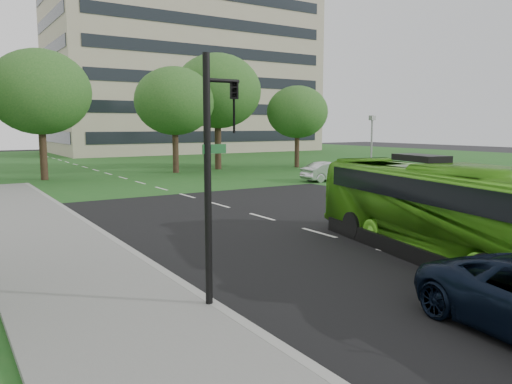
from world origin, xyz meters
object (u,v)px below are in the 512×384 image
Objects in this scene: bus at (441,210)px; tree_park_e at (297,112)px; tree_park_c at (175,101)px; camera_pole at (372,139)px; office_building at (185,72)px; tree_park_d at (217,91)px; traffic_light at (215,162)px; tree_park_b at (40,92)px; sedan at (330,172)px.

tree_park_e is at bearing 72.46° from bus.
camera_pole is (9.37, -13.96, -3.05)m from tree_park_c.
tree_park_e is at bearing -97.00° from office_building.
tree_park_d is at bearing 85.96° from bus.
office_building is at bearing 70.18° from tree_park_d.
office_building is at bearing 86.47° from traffic_light.
office_building reaches higher than tree_park_d.
tree_park_b is 0.91× the size of tree_park_d.
traffic_light is (-17.10, -31.85, -3.94)m from tree_park_d.
bus is at bearing -107.97° from office_building.
tree_park_b is 1.73× the size of traffic_light.
tree_park_b is 15.59m from tree_park_d.
tree_park_d is (-11.88, -32.98, -5.27)m from office_building.
tree_park_c is at bearing -165.54° from tree_park_d.
traffic_light is at bearing -92.95° from tree_park_b.
bus is 21.45m from sedan.
tree_park_b is 10.70m from tree_park_c.
tree_park_b is at bearing -128.68° from office_building.
bus is 21.40m from camera_pole.
tree_park_c reaches higher than traffic_light.
sedan is (-9.71, -46.36, -11.79)m from office_building.
tree_park_e is (23.08, -0.99, -1.15)m from tree_park_b.
traffic_light reaches higher than camera_pole.
bus is at bearing -97.96° from tree_park_c.
bus is (-20.96, -64.61, -11.03)m from office_building.
tree_park_c is 0.85× the size of tree_park_d.
office_building is 4.42× the size of tree_park_c.
office_building is 7.16× the size of traffic_light.
tree_park_c is at bearing 0.07° from tree_park_b.
sedan is at bearing -80.78° from tree_park_d.
tree_park_c is 12.45m from tree_park_e.
sedan is 0.90× the size of camera_pole.
office_building is at bearing 81.57° from camera_pole.
traffic_light is at bearing -111.85° from tree_park_c.
tree_park_c reaches higher than sedan.
office_building is at bearing 83.00° from tree_park_e.
tree_park_d reaches higher than tree_park_e.
camera_pole is at bearing -98.66° from office_building.
tree_park_d is 15.05m from sedan.
camera_pole is (4.55, -15.20, -4.13)m from tree_park_d.
tree_park_b is 31.46m from bus.
tree_park_b is 2.24× the size of sedan.
tree_park_b is 1.07× the size of tree_park_c.
sedan is at bearing 64.33° from traffic_light.
camera_pole is at bearing -34.79° from tree_park_b.
tree_park_d reaches higher than sedan.
sedan is (17.70, -12.13, -5.82)m from tree_park_b.
traffic_light is (-24.65, -29.60, -2.09)m from tree_park_e.
sedan is 0.77× the size of traffic_light.
tree_park_b reaches higher than bus.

